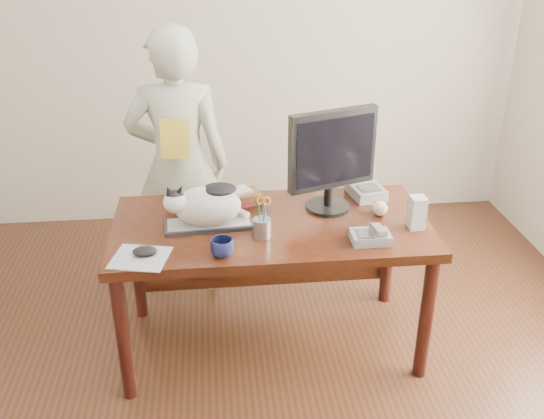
{
  "coord_description": "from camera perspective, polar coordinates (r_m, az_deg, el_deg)",
  "views": [
    {
      "loc": [
        -0.28,
        -2.11,
        2.16
      ],
      "look_at": [
        0.0,
        0.55,
        0.85
      ],
      "focal_mm": 40.0,
      "sensor_mm": 36.0,
      "label": 1
    }
  ],
  "objects": [
    {
      "name": "room",
      "position": [
        2.27,
        1.45,
        5.25
      ],
      "size": [
        4.5,
        4.5,
        4.5
      ],
      "color": "black",
      "rests_on": "ground"
    },
    {
      "name": "desk",
      "position": [
        3.2,
        -0.24,
        -2.97
      ],
      "size": [
        1.6,
        0.8,
        0.75
      ],
      "color": "black",
      "rests_on": "ground"
    },
    {
      "name": "keyboard",
      "position": [
        3.04,
        -5.97,
        -1.4
      ],
      "size": [
        0.45,
        0.19,
        0.03
      ],
      "rotation": [
        0.0,
        0.0,
        0.07
      ],
      "color": "black",
      "rests_on": "desk"
    },
    {
      "name": "cat",
      "position": [
        2.99,
        -6.33,
        0.49
      ],
      "size": [
        0.43,
        0.24,
        0.24
      ],
      "rotation": [
        0.0,
        0.0,
        0.07
      ],
      "color": "silver",
      "rests_on": "keyboard"
    },
    {
      "name": "monitor",
      "position": [
        3.09,
        5.69,
        5.09
      ],
      "size": [
        0.47,
        0.3,
        0.54
      ],
      "rotation": [
        0.0,
        0.0,
        0.34
      ],
      "color": "black",
      "rests_on": "desk"
    },
    {
      "name": "pen_cup",
      "position": [
        2.91,
        -0.94,
        -1.53
      ],
      "size": [
        0.11,
        0.11,
        0.22
      ],
      "rotation": [
        0.0,
        0.0,
        -0.31
      ],
      "color": "#97979C",
      "rests_on": "desk"
    },
    {
      "name": "mousepad",
      "position": [
        2.82,
        -12.29,
        -4.47
      ],
      "size": [
        0.29,
        0.27,
        0.01
      ],
      "rotation": [
        0.0,
        0.0,
        -0.22
      ],
      "color": "#ACB2B8",
      "rests_on": "desk"
    },
    {
      "name": "mouse",
      "position": [
        2.83,
        -11.89,
        -3.85
      ],
      "size": [
        0.12,
        0.09,
        0.04
      ],
      "rotation": [
        0.0,
        0.0,
        -0.22
      ],
      "color": "black",
      "rests_on": "mousepad"
    },
    {
      "name": "coffee_mug",
      "position": [
        2.77,
        -4.73,
        -3.59
      ],
      "size": [
        0.15,
        0.15,
        0.09
      ],
      "primitive_type": "imported",
      "rotation": [
        0.0,
        0.0,
        0.63
      ],
      "color": "#0C1133",
      "rests_on": "desk"
    },
    {
      "name": "phone",
      "position": [
        2.92,
        9.32,
        -2.48
      ],
      "size": [
        0.19,
        0.16,
        0.08
      ],
      "rotation": [
        0.0,
        0.0,
        -0.02
      ],
      "color": "slate",
      "rests_on": "desk"
    },
    {
      "name": "speaker",
      "position": [
        3.07,
        13.48,
        -0.28
      ],
      "size": [
        0.08,
        0.08,
        0.17
      ],
      "rotation": [
        0.0,
        0.0,
        0.02
      ],
      "color": "#AEAEB1",
      "rests_on": "desk"
    },
    {
      "name": "baseball",
      "position": [
        3.18,
        10.13,
        0.12
      ],
      "size": [
        0.08,
        0.08,
        0.08
      ],
      "rotation": [
        0.0,
        0.0,
        0.14
      ],
      "color": "silver",
      "rests_on": "desk"
    },
    {
      "name": "book_stack",
      "position": [
        3.27,
        -2.97,
        1.2
      ],
      "size": [
        0.24,
        0.21,
        0.08
      ],
      "rotation": [
        0.0,
        0.0,
        0.32
      ],
      "color": "#531916",
      "rests_on": "desk"
    },
    {
      "name": "calculator",
      "position": [
        3.38,
        8.86,
        1.75
      ],
      "size": [
        0.2,
        0.25,
        0.07
      ],
      "rotation": [
        0.0,
        0.0,
        0.18
      ],
      "color": "slate",
      "rests_on": "desk"
    },
    {
      "name": "person",
      "position": [
        3.62,
        -8.77,
        4.09
      ],
      "size": [
        0.61,
        0.42,
        1.64
      ],
      "primitive_type": "imported",
      "rotation": [
        0.0,
        0.0,
        3.1
      ],
      "color": "silver",
      "rests_on": "ground"
    },
    {
      "name": "held_book",
      "position": [
        3.38,
        -9.13,
        6.6
      ],
      "size": [
        0.16,
        0.1,
        0.22
      ],
      "rotation": [
        0.0,
        0.0,
        -0.04
      ],
      "color": "gold",
      "rests_on": "person"
    }
  ]
}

